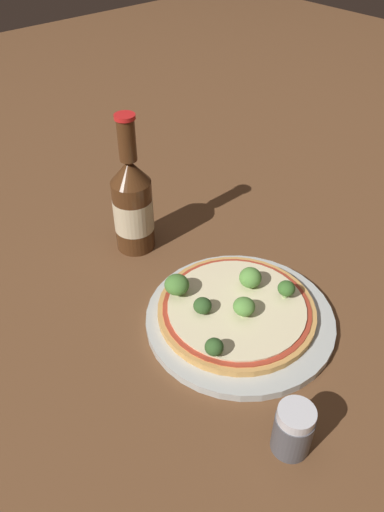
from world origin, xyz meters
name	(u,v)px	position (x,y,z in m)	size (l,w,h in m)	color
ground_plane	(236,319)	(0.00, 0.00, 0.00)	(3.00, 3.00, 0.00)	brown
plate	(239,319)	(0.00, -0.01, 0.01)	(0.26, 0.26, 0.01)	#B2B7B2
pizza	(237,312)	(0.00, 0.00, 0.02)	(0.22, 0.22, 0.01)	tan
broccoli_floret_0	(250,278)	(0.04, 0.02, 0.04)	(0.03, 0.03, 0.03)	#89A866
broccoli_floret_1	(286,289)	(0.06, -0.03, 0.04)	(0.02, 0.02, 0.03)	#89A866
broccoli_floret_2	(244,307)	(-0.01, -0.02, 0.04)	(0.03, 0.03, 0.03)	#89A866
broccoli_floret_3	(202,306)	(-0.04, 0.02, 0.04)	(0.02, 0.02, 0.02)	#89A866
broccoli_floret_4	(214,347)	(-0.08, -0.04, 0.04)	(0.02, 0.02, 0.03)	#89A866
broccoli_floret_5	(177,285)	(-0.05, 0.07, 0.04)	(0.03, 0.03, 0.03)	#89A866
beer_bottle	(133,204)	(-0.01, 0.22, 0.08)	(0.06, 0.06, 0.23)	#472814
pepper_shaker	(293,430)	(-0.09, -0.17, 0.03)	(0.04, 0.04, 0.07)	#4C4C51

